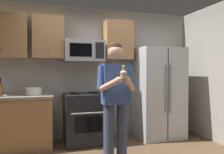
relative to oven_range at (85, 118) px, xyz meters
The scene contains 9 objects.
wall_back 0.94m from the oven_range, 69.02° to the left, with size 4.40×0.10×2.60m, color gray.
oven_range is the anchor object (origin of this frame).
microwave 1.26m from the oven_range, 89.98° to the left, with size 0.74×0.41×0.40m.
refrigerator 1.56m from the oven_range, ahead, with size 0.90×0.75×1.80m.
cabinet_row_upper 1.60m from the oven_range, 163.43° to the left, with size 2.78×0.36×0.76m.
counter_left 1.30m from the oven_range, behind, with size 1.44×0.66×0.92m.
bowl_large_white 1.05m from the oven_range, behind, with size 0.28×0.28×0.13m.
person 1.20m from the oven_range, 76.54° to the right, with size 0.60×0.48×1.76m.
cupcake 1.63m from the oven_range, 79.68° to the right, with size 0.09×0.09×0.17m.
Camera 1 is at (-0.89, -2.73, 1.32)m, focal length 35.84 mm.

